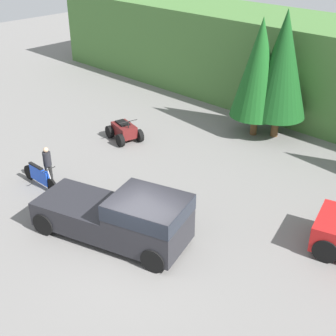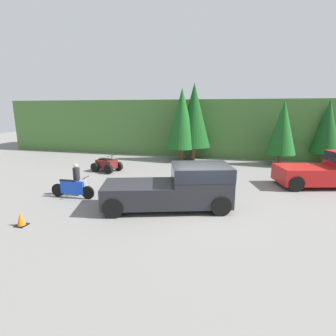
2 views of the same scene
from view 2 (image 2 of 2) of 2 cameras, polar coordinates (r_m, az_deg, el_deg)
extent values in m
plane|color=slate|center=(11.63, 7.62, -9.54)|extent=(80.00, 80.00, 0.00)
cube|color=#477538|center=(26.78, 11.95, 8.72)|extent=(44.00, 6.00, 5.18)
cylinder|color=brown|center=(22.56, 2.97, 3.00)|extent=(0.36, 0.36, 1.09)
cone|color=#19561E|center=(22.24, 3.06, 10.72)|extent=(2.67, 2.67, 4.97)
cylinder|color=brown|center=(22.97, 5.49, 3.23)|extent=(0.39, 0.39, 1.16)
cone|color=#144719|center=(22.65, 5.67, 11.32)|extent=(2.85, 2.85, 5.31)
cylinder|color=brown|center=(22.49, 23.10, 1.71)|extent=(0.30, 0.30, 0.91)
cone|color=#19561E|center=(22.19, 23.68, 8.10)|extent=(2.22, 2.22, 4.13)
cylinder|color=brown|center=(24.55, 30.66, 1.81)|extent=(0.31, 0.31, 0.92)
cone|color=#144719|center=(24.27, 31.36, 7.74)|extent=(2.25, 2.25, 4.20)
cube|color=red|center=(16.97, 27.75, -1.24)|extent=(3.56, 2.83, 0.94)
cylinder|color=black|center=(17.42, 23.29, -1.40)|extent=(0.91, 0.50, 0.86)
cylinder|color=black|center=(15.76, 26.07, -3.10)|extent=(0.91, 0.50, 0.86)
cube|color=#232328|center=(11.82, 7.15, -3.46)|extent=(3.02, 2.73, 1.74)
cube|color=#1E232D|center=(11.67, 7.22, -0.77)|extent=(3.05, 2.76, 0.56)
cube|color=#232328|center=(11.79, -6.49, -5.54)|extent=(3.56, 2.90, 0.94)
cylinder|color=black|center=(13.05, 9.37, -5.06)|extent=(0.91, 0.52, 0.86)
cylinder|color=black|center=(11.30, 11.42, -8.03)|extent=(0.91, 0.52, 0.86)
cylinder|color=black|center=(12.87, -10.57, -5.36)|extent=(0.91, 0.52, 0.86)
cylinder|color=black|center=(11.09, -11.85, -8.45)|extent=(0.91, 0.52, 0.86)
cylinder|color=black|center=(13.63, -17.05, -5.12)|extent=(0.67, 0.11, 0.67)
cylinder|color=black|center=(14.53, -22.85, -4.47)|extent=(0.67, 0.11, 0.67)
cube|color=blue|center=(14.01, -20.10, -4.03)|extent=(1.26, 0.19, 0.66)
cylinder|color=#B7B7BC|center=(13.54, -17.34, -3.54)|extent=(0.29, 0.06, 0.75)
cylinder|color=black|center=(13.44, -17.45, -1.96)|extent=(0.05, 0.60, 0.04)
cube|color=black|center=(14.03, -20.93, -2.55)|extent=(0.92, 0.16, 0.06)
cylinder|color=black|center=(19.22, -10.71, 0.38)|extent=(0.68, 0.37, 0.65)
cylinder|color=black|center=(18.42, -12.83, -0.27)|extent=(0.68, 0.37, 0.65)
cylinder|color=black|center=(20.02, -13.47, 0.74)|extent=(0.68, 0.37, 0.65)
cylinder|color=black|center=(19.25, -15.61, 0.14)|extent=(0.68, 0.37, 0.65)
cube|color=#5B1919|center=(19.17, -13.19, 0.88)|extent=(1.55, 1.15, 0.59)
cylinder|color=black|center=(18.75, -12.10, 2.13)|extent=(0.06, 0.06, 0.35)
cylinder|color=black|center=(18.72, -12.12, 2.66)|extent=(0.28, 0.99, 0.04)
cube|color=black|center=(19.20, -13.57, 1.89)|extent=(0.89, 0.66, 0.08)
cylinder|color=black|center=(14.49, -18.98, -3.87)|extent=(0.21, 0.21, 0.82)
cylinder|color=black|center=(14.32, -19.22, -4.09)|extent=(0.21, 0.21, 0.82)
cylinder|color=#232328|center=(14.22, -19.31, -1.20)|extent=(0.42, 0.42, 0.62)
sphere|color=tan|center=(14.13, -19.44, 0.46)|extent=(0.27, 0.27, 0.22)
cube|color=black|center=(11.77, -29.25, -10.80)|extent=(0.42, 0.42, 0.03)
cone|color=orange|center=(11.68, -29.39, -9.62)|extent=(0.32, 0.32, 0.55)
camera|label=1|loc=(10.28, 96.88, 33.64)|focal=50.00mm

